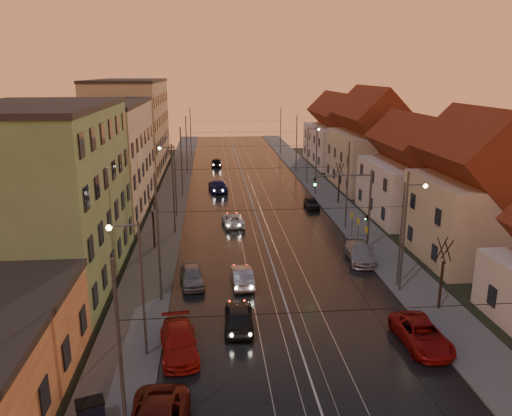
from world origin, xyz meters
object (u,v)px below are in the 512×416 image
object	(u,v)px
driving_car_1	(242,276)
driving_car_4	(216,162)
traffic_light_mast	(359,201)
street_lamp_3	(310,149)
street_lamp_2	(172,174)
driving_car_0	(239,316)
parked_left_2	(179,342)
parked_right_1	(360,252)
driving_car_3	(218,185)
parked_left_3	(192,276)
street_lamp_1	(406,224)
driving_car_2	(233,220)
dumpster	(91,413)
parked_right_2	(312,203)
parked_right_0	(421,334)
street_lamp_0	(136,277)

from	to	relation	value
driving_car_1	driving_car_4	world-z (taller)	driving_car_4
traffic_light_mast	driving_car_4	xyz separation A→B (m)	(-11.96, 42.20, -3.87)
street_lamp_3	driving_car_4	bearing A→B (deg)	132.63
street_lamp_2	driving_car_0	xyz separation A→B (m)	(5.70, -25.12, -4.12)
traffic_light_mast	parked_left_2	bearing A→B (deg)	-133.39
driving_car_0	parked_right_1	size ratio (longest dim) A/B	0.87
driving_car_3	parked_right_1	size ratio (longest dim) A/B	1.04
driving_car_3	parked_left_3	size ratio (longest dim) A/B	1.30
street_lamp_1	driving_car_4	size ratio (longest dim) A/B	1.87
driving_car_2	driving_car_3	distance (m)	15.81
driving_car_3	driving_car_0	bearing A→B (deg)	83.91
parked_left_2	dumpster	xyz separation A→B (m)	(-3.62, -5.80, -0.03)
driving_car_2	driving_car_4	world-z (taller)	driving_car_4
driving_car_3	driving_car_4	distance (m)	18.01
driving_car_3	driving_car_4	xyz separation A→B (m)	(0.05, 18.01, -0.05)
parked_left_2	parked_right_2	xyz separation A→B (m)	(13.78, 30.27, -0.09)
driving_car_3	parked_right_0	world-z (taller)	driving_car_3
parked_right_0	street_lamp_3	bearing A→B (deg)	86.02
street_lamp_3	parked_right_1	world-z (taller)	street_lamp_3
parked_left_3	driving_car_1	bearing A→B (deg)	-13.24
street_lamp_2	street_lamp_3	bearing A→B (deg)	41.31
driving_car_3	driving_car_4	size ratio (longest dim) A/B	1.26
street_lamp_1	driving_car_0	world-z (taller)	street_lamp_1
parked_left_3	driving_car_4	bearing A→B (deg)	79.97
street_lamp_3	parked_left_2	xyz separation A→B (m)	(-16.09, -43.85, -4.16)
driving_car_2	parked_left_2	world-z (taller)	parked_left_2
driving_car_1	driving_car_3	distance (m)	30.90
street_lamp_0	parked_left_3	xyz separation A→B (m)	(2.54, 9.73, -4.18)
driving_car_0	dumpster	xyz separation A→B (m)	(-7.20, -8.52, -0.06)
parked_left_2	dumpster	world-z (taller)	parked_left_2
parked_right_0	parked_right_1	xyz separation A→B (m)	(0.38, 13.65, 0.04)
parked_left_2	street_lamp_2	bearing A→B (deg)	87.12
street_lamp_2	driving_car_1	bearing A→B (deg)	-71.32
street_lamp_0	parked_right_2	bearing A→B (deg)	62.40
street_lamp_3	parked_left_3	bearing A→B (deg)	-114.57
dumpster	driving_car_4	bearing A→B (deg)	65.79
street_lamp_2	parked_right_0	size ratio (longest dim) A/B	1.56
parked_right_1	parked_left_3	bearing A→B (deg)	-159.55
parked_right_0	parked_right_1	size ratio (longest dim) A/B	0.99
driving_car_4	parked_right_1	world-z (taller)	parked_right_1
driving_car_2	parked_left_2	size ratio (longest dim) A/B	0.89
driving_car_2	street_lamp_1	bearing A→B (deg)	120.76
street_lamp_0	driving_car_0	xyz separation A→B (m)	(5.70, 2.88, -4.12)
traffic_light_mast	parked_right_1	xyz separation A→B (m)	(-0.46, -2.59, -3.85)
driving_car_0	driving_car_4	bearing A→B (deg)	-86.91
street_lamp_0	parked_left_3	bearing A→B (deg)	75.38
street_lamp_2	driving_car_1	distance (m)	20.16
traffic_light_mast	dumpster	distance (m)	28.80
traffic_light_mast	driving_car_0	size ratio (longest dim) A/B	1.61
dumpster	parked_left_3	bearing A→B (deg)	57.00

